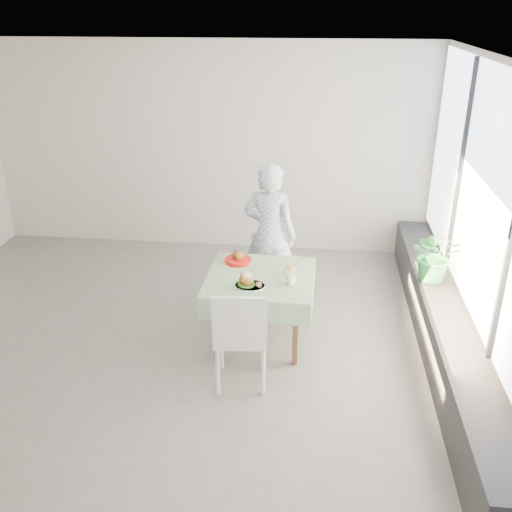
# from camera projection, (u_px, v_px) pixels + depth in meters

# --- Properties ---
(floor) EXTENTS (6.00, 6.00, 0.00)m
(floor) POSITION_uv_depth(u_px,v_px,m) (167.00, 335.00, 6.00)
(floor) COLOR slate
(floor) RESTS_ON ground
(ceiling) EXTENTS (6.00, 6.00, 0.00)m
(ceiling) POSITION_uv_depth(u_px,v_px,m) (146.00, 54.00, 4.86)
(ceiling) COLOR white
(ceiling) RESTS_ON ground
(wall_back) EXTENTS (6.00, 0.02, 2.80)m
(wall_back) POSITION_uv_depth(u_px,v_px,m) (208.00, 148.00, 7.70)
(wall_back) COLOR beige
(wall_back) RESTS_ON ground
(wall_front) EXTENTS (6.00, 0.02, 2.80)m
(wall_front) POSITION_uv_depth(u_px,v_px,m) (37.00, 359.00, 3.16)
(wall_front) COLOR beige
(wall_front) RESTS_ON ground
(wall_right) EXTENTS (0.02, 5.00, 2.80)m
(wall_right) POSITION_uv_depth(u_px,v_px,m) (483.00, 222.00, 5.12)
(wall_right) COLOR beige
(wall_right) RESTS_ON ground
(window_pane) EXTENTS (0.01, 4.80, 2.18)m
(window_pane) POSITION_uv_depth(u_px,v_px,m) (485.00, 196.00, 5.02)
(window_pane) COLOR #D1E0F9
(window_pane) RESTS_ON ground
(window_ledge) EXTENTS (0.40, 4.80, 0.50)m
(window_ledge) POSITION_uv_depth(u_px,v_px,m) (443.00, 331.00, 5.61)
(window_ledge) COLOR black
(window_ledge) RESTS_ON ground
(cafe_table) EXTENTS (1.06, 1.06, 0.74)m
(cafe_table) POSITION_uv_depth(u_px,v_px,m) (260.00, 301.00, 5.73)
(cafe_table) COLOR brown
(cafe_table) RESTS_ON ground
(chair_far) EXTENTS (0.39, 0.39, 0.83)m
(chair_far) POSITION_uv_depth(u_px,v_px,m) (266.00, 284.00, 6.52)
(chair_far) COLOR white
(chair_far) RESTS_ON ground
(chair_near) EXTENTS (0.50, 0.50, 0.99)m
(chair_near) POSITION_uv_depth(u_px,v_px,m) (241.00, 354.00, 5.14)
(chair_near) COLOR white
(chair_near) RESTS_ON ground
(diner) EXTENTS (0.69, 0.54, 1.67)m
(diner) POSITION_uv_depth(u_px,v_px,m) (270.00, 235.00, 6.35)
(diner) COLOR #7EA3C9
(diner) RESTS_ON ground
(main_dish) EXTENTS (0.30, 0.30, 0.15)m
(main_dish) POSITION_uv_depth(u_px,v_px,m) (248.00, 282.00, 5.38)
(main_dish) COLOR white
(main_dish) RESTS_ON cafe_table
(juice_cup_orange) EXTENTS (0.09, 0.09, 0.26)m
(juice_cup_orange) POSITION_uv_depth(u_px,v_px,m) (291.00, 269.00, 5.61)
(juice_cup_orange) COLOR white
(juice_cup_orange) RESTS_ON cafe_table
(juice_cup_lemonade) EXTENTS (0.10, 0.10, 0.28)m
(juice_cup_lemonade) POSITION_uv_depth(u_px,v_px,m) (290.00, 278.00, 5.42)
(juice_cup_lemonade) COLOR white
(juice_cup_lemonade) RESTS_ON cafe_table
(second_dish) EXTENTS (0.27, 0.27, 0.13)m
(second_dish) POSITION_uv_depth(u_px,v_px,m) (238.00, 259.00, 5.89)
(second_dish) COLOR red
(second_dish) RESTS_ON cafe_table
(potted_plant) EXTENTS (0.54, 0.47, 0.57)m
(potted_plant) POSITION_uv_depth(u_px,v_px,m) (436.00, 255.00, 5.96)
(potted_plant) COLOR #256F36
(potted_plant) RESTS_ON window_ledge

